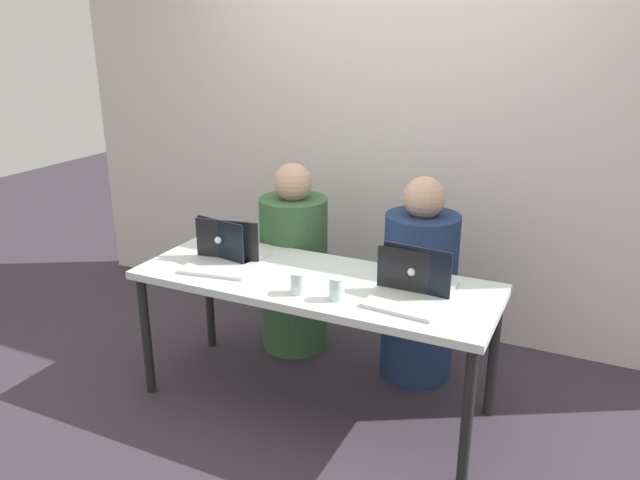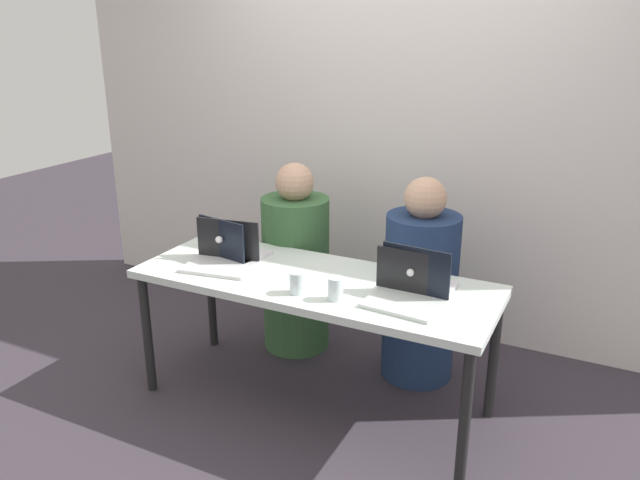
{
  "view_description": "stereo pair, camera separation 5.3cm",
  "coord_description": "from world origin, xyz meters",
  "px_view_note": "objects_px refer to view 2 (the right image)",
  "views": [
    {
      "loc": [
        1.26,
        -2.59,
        1.92
      ],
      "look_at": [
        0.0,
        0.07,
        0.9
      ],
      "focal_mm": 35.0,
      "sensor_mm": 36.0,
      "label": 1
    },
    {
      "loc": [
        1.31,
        -2.56,
        1.92
      ],
      "look_at": [
        0.0,
        0.07,
        0.9
      ],
      "focal_mm": 35.0,
      "sensor_mm": 36.0,
      "label": 2
    }
  ],
  "objects_px": {
    "laptop_back_left": "(232,248)",
    "water_glass_right": "(335,290)",
    "laptop_front_right": "(408,292)",
    "water_glass_center": "(297,284)",
    "laptop_front_left": "(222,257)",
    "person_on_right": "(420,291)",
    "laptop_back_right": "(416,281)",
    "person_on_left": "(296,268)"
  },
  "relations": [
    {
      "from": "person_on_right",
      "to": "water_glass_right",
      "type": "distance_m",
      "value": 0.78
    },
    {
      "from": "laptop_front_left",
      "to": "water_glass_center",
      "type": "height_order",
      "value": "laptop_front_left"
    },
    {
      "from": "laptop_back_left",
      "to": "water_glass_right",
      "type": "distance_m",
      "value": 0.78
    },
    {
      "from": "laptop_front_right",
      "to": "person_on_left",
      "type": "bearing_deg",
      "value": 151.73
    },
    {
      "from": "laptop_front_right",
      "to": "laptop_back_left",
      "type": "relative_size",
      "value": 0.99
    },
    {
      "from": "water_glass_center",
      "to": "laptop_front_right",
      "type": "bearing_deg",
      "value": 15.02
    },
    {
      "from": "person_on_right",
      "to": "laptop_front_right",
      "type": "distance_m",
      "value": 0.66
    },
    {
      "from": "laptop_back_left",
      "to": "laptop_front_left",
      "type": "height_order",
      "value": "same"
    },
    {
      "from": "person_on_left",
      "to": "water_glass_right",
      "type": "xyz_separation_m",
      "value": [
        0.6,
        -0.71,
        0.25
      ]
    },
    {
      "from": "laptop_front_right",
      "to": "laptop_back_right",
      "type": "xyz_separation_m",
      "value": [
        -0.01,
        0.15,
        -0.0
      ]
    },
    {
      "from": "person_on_right",
      "to": "laptop_back_right",
      "type": "height_order",
      "value": "person_on_right"
    },
    {
      "from": "laptop_front_right",
      "to": "laptop_back_left",
      "type": "height_order",
      "value": "laptop_front_right"
    },
    {
      "from": "person_on_right",
      "to": "laptop_back_left",
      "type": "relative_size",
      "value": 3.26
    },
    {
      "from": "person_on_left",
      "to": "person_on_right",
      "type": "relative_size",
      "value": 1.0
    },
    {
      "from": "person_on_left",
      "to": "water_glass_center",
      "type": "relative_size",
      "value": 11.06
    },
    {
      "from": "laptop_back_left",
      "to": "water_glass_right",
      "type": "relative_size",
      "value": 3.29
    },
    {
      "from": "water_glass_right",
      "to": "water_glass_center",
      "type": "bearing_deg",
      "value": -175.82
    },
    {
      "from": "laptop_back_right",
      "to": "laptop_front_left",
      "type": "relative_size",
      "value": 0.89
    },
    {
      "from": "person_on_right",
      "to": "water_glass_right",
      "type": "relative_size",
      "value": 10.7
    },
    {
      "from": "laptop_front_right",
      "to": "water_glass_center",
      "type": "distance_m",
      "value": 0.52
    },
    {
      "from": "laptop_back_right",
      "to": "person_on_left",
      "type": "bearing_deg",
      "value": -25.46
    },
    {
      "from": "water_glass_center",
      "to": "laptop_back_right",
      "type": "bearing_deg",
      "value": 30.25
    },
    {
      "from": "laptop_front_right",
      "to": "water_glass_center",
      "type": "relative_size",
      "value": 3.38
    },
    {
      "from": "person_on_left",
      "to": "laptop_front_right",
      "type": "distance_m",
      "value": 1.11
    },
    {
      "from": "laptop_front_left",
      "to": "water_glass_center",
      "type": "bearing_deg",
      "value": -23.24
    },
    {
      "from": "person_on_left",
      "to": "laptop_front_left",
      "type": "bearing_deg",
      "value": 74.54
    },
    {
      "from": "laptop_back_left",
      "to": "water_glass_right",
      "type": "xyz_separation_m",
      "value": [
        0.74,
        -0.26,
        -0.0
      ]
    },
    {
      "from": "person_on_right",
      "to": "laptop_back_left",
      "type": "height_order",
      "value": "person_on_right"
    },
    {
      "from": "person_on_right",
      "to": "laptop_front_left",
      "type": "height_order",
      "value": "person_on_right"
    },
    {
      "from": "water_glass_right",
      "to": "laptop_front_right",
      "type": "bearing_deg",
      "value": 21.34
    },
    {
      "from": "laptop_back_left",
      "to": "water_glass_center",
      "type": "distance_m",
      "value": 0.61
    },
    {
      "from": "laptop_front_right",
      "to": "laptop_back_right",
      "type": "relative_size",
      "value": 1.03
    },
    {
      "from": "person_on_right",
      "to": "laptop_back_left",
      "type": "xyz_separation_m",
      "value": [
        -0.93,
        -0.46,
        0.25
      ]
    },
    {
      "from": "person_on_left",
      "to": "water_glass_center",
      "type": "xyz_separation_m",
      "value": [
        0.41,
        -0.73,
        0.25
      ]
    },
    {
      "from": "laptop_back_left",
      "to": "water_glass_center",
      "type": "xyz_separation_m",
      "value": [
        0.55,
        -0.27,
        -0.0
      ]
    },
    {
      "from": "laptop_back_right",
      "to": "laptop_back_left",
      "type": "bearing_deg",
      "value": 1.7
    },
    {
      "from": "person_on_right",
      "to": "water_glass_center",
      "type": "relative_size",
      "value": 11.07
    },
    {
      "from": "person_on_right",
      "to": "water_glass_center",
      "type": "xyz_separation_m",
      "value": [
        -0.38,
        -0.73,
        0.25
      ]
    },
    {
      "from": "person_on_left",
      "to": "person_on_right",
      "type": "bearing_deg",
      "value": 175.09
    },
    {
      "from": "laptop_back_left",
      "to": "water_glass_right",
      "type": "bearing_deg",
      "value": 171.15
    },
    {
      "from": "laptop_front_right",
      "to": "water_glass_right",
      "type": "height_order",
      "value": "laptop_front_right"
    },
    {
      "from": "water_glass_center",
      "to": "laptop_front_left",
      "type": "bearing_deg",
      "value": 165.65
    }
  ]
}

